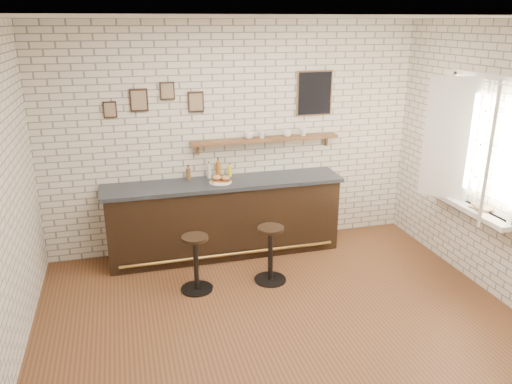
# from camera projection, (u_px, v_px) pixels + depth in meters

# --- Properties ---
(ground) EXTENTS (5.00, 5.00, 0.00)m
(ground) POSITION_uv_depth(u_px,v_px,m) (279.00, 318.00, 5.26)
(ground) COLOR brown
(ground) RESTS_ON ground
(bar_counter) EXTENTS (3.10, 0.65, 1.01)m
(bar_counter) POSITION_uv_depth(u_px,v_px,m) (225.00, 218.00, 6.59)
(bar_counter) COLOR black
(bar_counter) RESTS_ON ground
(sandwich_plate) EXTENTS (0.28, 0.28, 0.01)m
(sandwich_plate) POSITION_uv_depth(u_px,v_px,m) (221.00, 182.00, 6.37)
(sandwich_plate) COLOR white
(sandwich_plate) RESTS_ON bar_counter
(ciabatta_sandwich) EXTENTS (0.25, 0.18, 0.08)m
(ciabatta_sandwich) POSITION_uv_depth(u_px,v_px,m) (221.00, 179.00, 6.36)
(ciabatta_sandwich) COLOR tan
(ciabatta_sandwich) RESTS_ON sandwich_plate
(potato_chips) EXTENTS (0.25, 0.18, 0.00)m
(potato_chips) POSITION_uv_depth(u_px,v_px,m) (220.00, 182.00, 6.37)
(potato_chips) COLOR gold
(potato_chips) RESTS_ON sandwich_plate
(bitters_bottle_brown) EXTENTS (0.06, 0.06, 0.20)m
(bitters_bottle_brown) POSITION_uv_depth(u_px,v_px,m) (188.00, 174.00, 6.47)
(bitters_bottle_brown) COLOR brown
(bitters_bottle_brown) RESTS_ON bar_counter
(bitters_bottle_white) EXTENTS (0.06, 0.06, 0.22)m
(bitters_bottle_white) POSITION_uv_depth(u_px,v_px,m) (209.00, 171.00, 6.54)
(bitters_bottle_white) COLOR beige
(bitters_bottle_white) RESTS_ON bar_counter
(bitters_bottle_amber) EXTENTS (0.06, 0.06, 0.27)m
(bitters_bottle_amber) POSITION_uv_depth(u_px,v_px,m) (218.00, 169.00, 6.56)
(bitters_bottle_amber) COLOR #9A5918
(bitters_bottle_amber) RESTS_ON bar_counter
(condiment_bottle_yellow) EXTENTS (0.06, 0.06, 0.18)m
(condiment_bottle_yellow) POSITION_uv_depth(u_px,v_px,m) (230.00, 171.00, 6.61)
(condiment_bottle_yellow) COLOR yellow
(condiment_bottle_yellow) RESTS_ON bar_counter
(bar_stool_left) EXTENTS (0.38, 0.38, 0.68)m
(bar_stool_left) POSITION_uv_depth(u_px,v_px,m) (196.00, 261.00, 5.70)
(bar_stool_left) COLOR black
(bar_stool_left) RESTS_ON ground
(bar_stool_right) EXTENTS (0.40, 0.40, 0.69)m
(bar_stool_right) POSITION_uv_depth(u_px,v_px,m) (271.00, 252.00, 5.91)
(bar_stool_right) COLOR black
(bar_stool_right) RESTS_ON ground
(wall_shelf) EXTENTS (2.00, 0.18, 0.18)m
(wall_shelf) POSITION_uv_depth(u_px,v_px,m) (266.00, 140.00, 6.61)
(wall_shelf) COLOR brown
(wall_shelf) RESTS_ON ground
(shelf_cup_a) EXTENTS (0.13, 0.13, 0.10)m
(shelf_cup_a) POSITION_uv_depth(u_px,v_px,m) (249.00, 135.00, 6.53)
(shelf_cup_a) COLOR white
(shelf_cup_a) RESTS_ON wall_shelf
(shelf_cup_b) EXTENTS (0.14, 0.14, 0.09)m
(shelf_cup_b) POSITION_uv_depth(u_px,v_px,m) (262.00, 135.00, 6.57)
(shelf_cup_b) COLOR white
(shelf_cup_b) RESTS_ON wall_shelf
(shelf_cup_c) EXTENTS (0.13, 0.13, 0.09)m
(shelf_cup_c) POSITION_uv_depth(u_px,v_px,m) (287.00, 133.00, 6.66)
(shelf_cup_c) COLOR white
(shelf_cup_c) RESTS_ON wall_shelf
(shelf_cup_d) EXTENTS (0.14, 0.14, 0.10)m
(shelf_cup_d) POSITION_uv_depth(u_px,v_px,m) (303.00, 132.00, 6.72)
(shelf_cup_d) COLOR white
(shelf_cup_d) RESTS_ON wall_shelf
(back_wall_decor) EXTENTS (2.96, 0.02, 0.56)m
(back_wall_decor) POSITION_uv_depth(u_px,v_px,m) (251.00, 96.00, 6.45)
(back_wall_decor) COLOR black
(back_wall_decor) RESTS_ON ground
(window_sill) EXTENTS (0.20, 1.35, 0.06)m
(window_sill) POSITION_uv_depth(u_px,v_px,m) (468.00, 207.00, 5.84)
(window_sill) COLOR white
(window_sill) RESTS_ON ground
(casement_window) EXTENTS (0.40, 1.30, 1.56)m
(casement_window) POSITION_uv_depth(u_px,v_px,m) (473.00, 145.00, 5.58)
(casement_window) COLOR white
(casement_window) RESTS_ON ground
(book_lower) EXTENTS (0.23, 0.27, 0.02)m
(book_lower) POSITION_uv_depth(u_px,v_px,m) (476.00, 209.00, 5.66)
(book_lower) COLOR tan
(book_lower) RESTS_ON window_sill
(book_upper) EXTENTS (0.23, 0.27, 0.02)m
(book_upper) POSITION_uv_depth(u_px,v_px,m) (475.00, 207.00, 5.69)
(book_upper) COLOR tan
(book_upper) RESTS_ON book_lower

